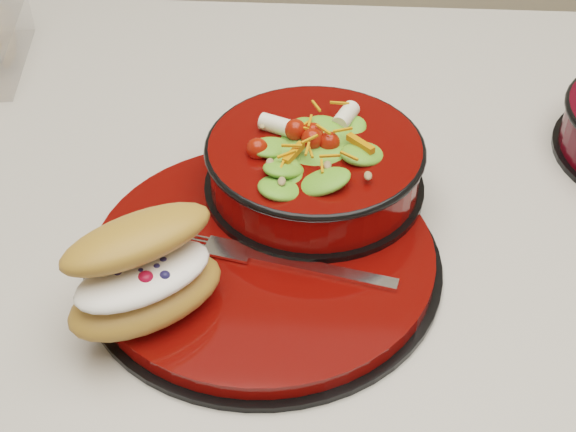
# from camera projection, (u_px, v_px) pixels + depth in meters

# --- Properties ---
(island_counter) EXTENTS (1.24, 0.74, 0.90)m
(island_counter) POSITION_uv_depth(u_px,v_px,m) (252.00, 431.00, 1.09)
(island_counter) COLOR white
(island_counter) RESTS_ON ground
(dinner_plate) EXTENTS (0.31, 0.31, 0.02)m
(dinner_plate) POSITION_uv_depth(u_px,v_px,m) (264.00, 257.00, 0.69)
(dinner_plate) COLOR black
(dinner_plate) RESTS_ON island_counter
(salad_bowl) EXTENTS (0.20, 0.20, 0.09)m
(salad_bowl) POSITION_uv_depth(u_px,v_px,m) (315.00, 159.00, 0.73)
(salad_bowl) COLOR black
(salad_bowl) RESTS_ON dinner_plate
(croissant) EXTENTS (0.14, 0.15, 0.08)m
(croissant) POSITION_uv_depth(u_px,v_px,m) (145.00, 272.00, 0.61)
(croissant) COLOR #B26D36
(croissant) RESTS_ON dinner_plate
(fork) EXTENTS (0.17, 0.05, 0.00)m
(fork) POSITION_uv_depth(u_px,v_px,m) (292.00, 263.00, 0.67)
(fork) COLOR silver
(fork) RESTS_ON dinner_plate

